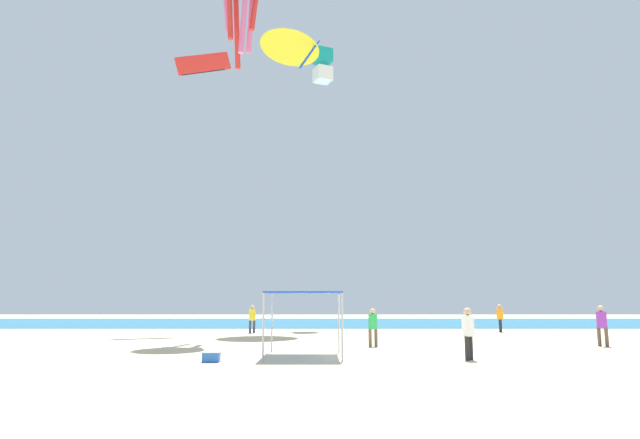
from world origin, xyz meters
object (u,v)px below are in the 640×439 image
object	(u,v)px
person_leftmost	(604,322)
person_central	(375,324)
kite_box_teal	(325,66)
kite_parafoil_red	(205,64)
person_rightmost	(254,317)
person_far_shore	(502,316)
canopy_tent	(306,295)
kite_delta_yellow	(293,44)
cooler_box	(213,357)
person_near_tent	(470,329)

from	to	relation	value
person_leftmost	person_central	distance (m)	10.22
kite_box_teal	kite_parafoil_red	distance (m)	11.04
person_central	person_rightmost	bearing A→B (deg)	-79.84
person_far_shore	kite_box_teal	bearing A→B (deg)	-110.78
canopy_tent	person_leftmost	size ratio (longest dim) A/B	1.85
kite_delta_yellow	person_central	bearing A→B (deg)	150.36
canopy_tent	cooler_box	bearing A→B (deg)	-148.20
person_leftmost	kite_box_teal	world-z (taller)	kite_box_teal
person_near_tent	person_far_shore	xyz separation A→B (m)	(6.51, 16.12, -0.00)
person_central	kite_box_teal	xyz separation A→B (m)	(-2.11, 18.27, 20.60)
cooler_box	kite_parafoil_red	distance (m)	26.20
person_rightmost	kite_parafoil_red	xyz separation A→B (m)	(-4.14, 2.27, 17.77)
cooler_box	person_central	bearing A→B (deg)	44.69
kite_parafoil_red	cooler_box	bearing A→B (deg)	74.36
cooler_box	person_far_shore	bearing A→B (deg)	47.65
canopy_tent	cooler_box	distance (m)	4.11
person_far_shore	cooler_box	bearing A→B (deg)	-29.95
kite_box_teal	kite_delta_yellow	distance (m)	6.20
kite_delta_yellow	canopy_tent	bearing A→B (deg)	136.12
canopy_tent	cooler_box	world-z (taller)	canopy_tent
canopy_tent	person_rightmost	world-z (taller)	canopy_tent
canopy_tent	person_far_shore	bearing A→B (deg)	50.55
cooler_box	person_rightmost	bearing A→B (deg)	92.28
person_far_shore	kite_parafoil_red	world-z (taller)	kite_parafoil_red
cooler_box	kite_delta_yellow	xyz separation A→B (m)	(1.45, 18.51, 20.50)
person_leftmost	person_rightmost	xyz separation A→B (m)	(-16.80, 9.55, -0.04)
canopy_tent	person_far_shore	distance (m)	19.25
person_leftmost	person_central	world-z (taller)	person_leftmost
person_leftmost	person_central	xyz separation A→B (m)	(-10.22, -0.10, -0.08)
canopy_tent	person_near_tent	distance (m)	5.96
canopy_tent	person_far_shore	size ratio (longest dim) A/B	1.88
canopy_tent	person_central	distance (m)	5.13
person_near_tent	person_rightmost	size ratio (longest dim) A/B	1.03
kite_delta_yellow	cooler_box	bearing A→B (deg)	126.24
person_near_tent	person_leftmost	xyz separation A→B (m)	(7.46, 5.40, 0.01)
kite_delta_yellow	kite_parafoil_red	world-z (taller)	kite_delta_yellow
canopy_tent	person_near_tent	bearing A→B (deg)	-12.68
person_rightmost	person_far_shore	size ratio (longest dim) A/B	0.98
person_near_tent	kite_parafoil_red	distance (m)	28.17
person_central	person_rightmost	xyz separation A→B (m)	(-6.57, 9.66, 0.03)
person_rightmost	kite_box_teal	size ratio (longest dim) A/B	0.61
person_central	kite_delta_yellow	bearing A→B (deg)	-94.44
person_central	kite_parafoil_red	size ratio (longest dim) A/B	0.46
person_central	cooler_box	world-z (taller)	person_central
canopy_tent	kite_delta_yellow	size ratio (longest dim) A/B	0.53
kite_parafoil_red	person_rightmost	bearing A→B (deg)	120.62
canopy_tent	kite_delta_yellow	world-z (taller)	kite_delta_yellow
person_leftmost	person_far_shore	size ratio (longest dim) A/B	1.02
person_near_tent	cooler_box	distance (m)	8.78
canopy_tent	kite_delta_yellow	distance (m)	24.89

